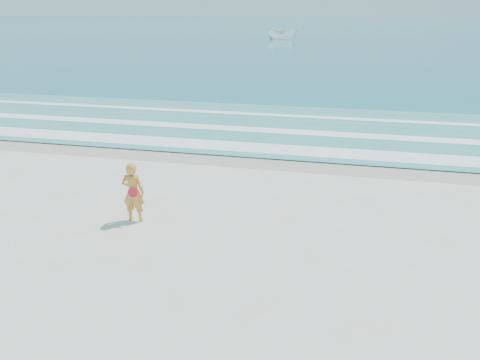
# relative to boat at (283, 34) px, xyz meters

# --- Properties ---
(ground) EXTENTS (400.00, 400.00, 0.00)m
(ground) POSITION_rel_boat_xyz_m (7.82, -72.20, -1.00)
(ground) COLOR silver
(ground) RESTS_ON ground
(wet_sand) EXTENTS (400.00, 2.40, 0.00)m
(wet_sand) POSITION_rel_boat_xyz_m (7.82, -63.20, -1.00)
(wet_sand) COLOR #B2A893
(wet_sand) RESTS_ON ground
(ocean) EXTENTS (400.00, 190.00, 0.04)m
(ocean) POSITION_rel_boat_xyz_m (7.82, 32.80, -0.98)
(ocean) COLOR #19727F
(ocean) RESTS_ON ground
(shallow) EXTENTS (400.00, 10.00, 0.01)m
(shallow) POSITION_rel_boat_xyz_m (7.82, -58.20, -0.96)
(shallow) COLOR #59B7AD
(shallow) RESTS_ON ocean
(foam_near) EXTENTS (400.00, 1.40, 0.01)m
(foam_near) POSITION_rel_boat_xyz_m (7.82, -61.90, -0.95)
(foam_near) COLOR white
(foam_near) RESTS_ON shallow
(foam_mid) EXTENTS (400.00, 0.90, 0.01)m
(foam_mid) POSITION_rel_boat_xyz_m (7.82, -59.00, -0.95)
(foam_mid) COLOR white
(foam_mid) RESTS_ON shallow
(foam_far) EXTENTS (400.00, 0.60, 0.01)m
(foam_far) POSITION_rel_boat_xyz_m (7.82, -55.70, -0.95)
(foam_far) COLOR white
(foam_far) RESTS_ON shallow
(boat) EXTENTS (5.06, 2.09, 1.93)m
(boat) POSITION_rel_boat_xyz_m (0.00, 0.00, 0.00)
(boat) COLOR white
(boat) RESTS_ON ocean
(woman) EXTENTS (0.64, 0.44, 1.69)m
(woman) POSITION_rel_boat_xyz_m (5.54, -69.36, -0.16)
(woman) COLOR orange
(woman) RESTS_ON ground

